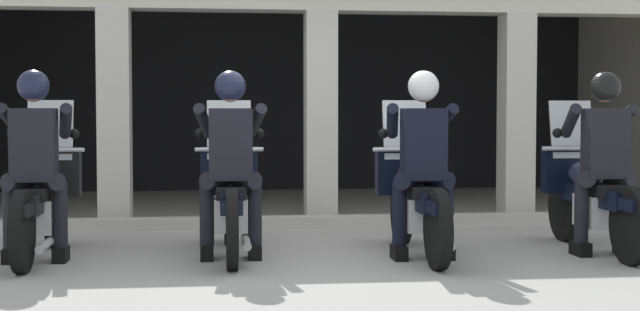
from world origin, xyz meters
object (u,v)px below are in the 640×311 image
police_officer_center_left (230,148)px  police_officer_center_right (423,148)px  motorcycle_far_right (590,195)px  motorcycle_center_left (230,197)px  motorcycle_far_left (42,199)px  police_officer_far_left (35,149)px  police_officer_far_right (604,147)px  motorcycle_center_right (415,197)px

police_officer_center_left → police_officer_center_right: 1.61m
police_officer_center_left → motorcycle_far_right: size_ratio=0.78×
motorcycle_center_left → motorcycle_far_right: (3.20, -0.15, 0.00)m
motorcycle_center_left → police_officer_center_right: size_ratio=1.29×
motorcycle_center_left → police_officer_center_left: 0.52m
motorcycle_far_left → police_officer_far_left: size_ratio=1.29×
motorcycle_far_right → motorcycle_center_left: bearing=-175.4°
motorcycle_far_left → police_officer_far_right: police_officer_far_right is taller
police_officer_far_left → motorcycle_far_right: police_officer_far_left is taller
motorcycle_center_right → motorcycle_far_right: size_ratio=1.00×
police_officer_far_left → motorcycle_center_right: bearing=13.4°
motorcycle_center_right → motorcycle_center_left: bearing=178.2°
motorcycle_center_right → police_officer_far_right: bearing=-4.1°
police_officer_center_right → motorcycle_far_right: (1.60, 0.32, -0.44)m
motorcycle_center_right → motorcycle_far_right: bearing=5.9°
motorcycle_center_left → police_officer_far_right: 3.26m
motorcycle_far_right → motorcycle_center_right: bearing=-171.5°
motorcycle_center_left → motorcycle_center_right: (1.60, -0.18, 0.00)m
police_officer_far_left → police_officer_center_left: size_ratio=1.00×
police_officer_center_right → police_officer_far_right: (1.60, 0.04, 0.00)m
police_officer_far_left → police_officer_center_left: (1.60, -0.04, 0.00)m
motorcycle_center_left → police_officer_far_right: size_ratio=1.29×
police_officer_far_left → police_officer_center_right: same height
police_officer_center_right → police_officer_far_right: size_ratio=1.00×
police_officer_center_left → motorcycle_center_right: (1.60, 0.10, -0.44)m
police_officer_far_left → motorcycle_far_right: bearing=13.4°
motorcycle_center_right → police_officer_center_right: (-0.00, -0.28, 0.44)m
motorcycle_center_left → police_officer_center_left: bearing=-84.5°
motorcycle_center_left → motorcycle_far_right: bearing=3.1°
police_officer_center_left → motorcycle_center_right: bearing=9.4°
motorcycle_far_left → motorcycle_far_right: (4.81, -0.18, 0.00)m
police_officer_center_left → police_officer_far_right: bearing=3.1°
motorcycle_center_left → police_officer_center_left: size_ratio=1.29×
motorcycle_center_left → police_officer_center_right: police_officer_center_right is taller
police_officer_center_left → motorcycle_far_right: (3.20, 0.14, -0.44)m
motorcycle_center_left → motorcycle_center_right: size_ratio=1.00×
police_officer_center_right → motorcycle_center_left: bearing=168.5°
motorcycle_center_left → police_officer_far_right: (3.20, -0.43, 0.44)m
motorcycle_far_left → motorcycle_center_right: same height
motorcycle_far_left → motorcycle_center_left: size_ratio=1.00×
police_officer_far_left → police_officer_center_left: same height
police_officer_far_left → police_officer_far_right: size_ratio=1.00×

